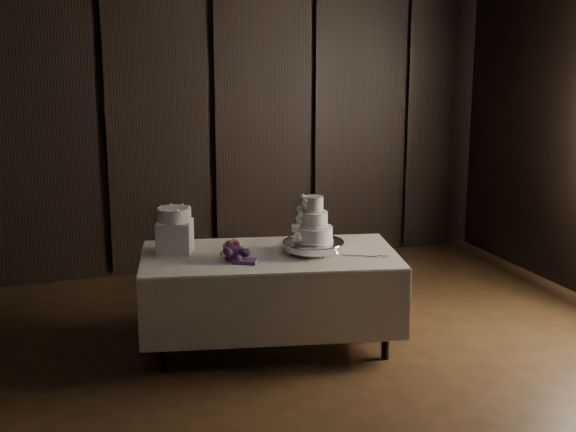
# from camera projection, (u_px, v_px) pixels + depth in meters

# --- Properties ---
(room) EXTENTS (6.08, 7.08, 3.08)m
(room) POSITION_uv_depth(u_px,v_px,m) (356.00, 188.00, 5.02)
(room) COLOR black
(room) RESTS_ON ground
(display_table) EXTENTS (2.17, 1.44, 0.76)m
(display_table) POSITION_uv_depth(u_px,v_px,m) (270.00, 295.00, 6.32)
(display_table) COLOR silver
(display_table) RESTS_ON ground
(cake_stand) EXTENTS (0.54, 0.54, 0.09)m
(cake_stand) POSITION_uv_depth(u_px,v_px,m) (313.00, 247.00, 6.27)
(cake_stand) COLOR silver
(cake_stand) RESTS_ON display_table
(wedding_cake) EXTENTS (0.33, 0.30, 0.36)m
(wedding_cake) POSITION_uv_depth(u_px,v_px,m) (311.00, 225.00, 6.20)
(wedding_cake) COLOR white
(wedding_cake) RESTS_ON cake_stand
(bouquet) EXTENTS (0.44, 0.48, 0.18)m
(bouquet) POSITION_uv_depth(u_px,v_px,m) (234.00, 252.00, 6.07)
(bouquet) COLOR #C6534F
(bouquet) RESTS_ON display_table
(box_pedestal) EXTENTS (0.34, 0.34, 0.25)m
(box_pedestal) POSITION_uv_depth(u_px,v_px,m) (175.00, 237.00, 6.26)
(box_pedestal) COLOR white
(box_pedestal) RESTS_ON display_table
(small_cake) EXTENTS (0.28, 0.28, 0.11)m
(small_cake) POSITION_uv_depth(u_px,v_px,m) (174.00, 214.00, 6.22)
(small_cake) COLOR white
(small_cake) RESTS_ON box_pedestal
(cake_knife) EXTENTS (0.33, 0.20, 0.01)m
(cake_knife) POSITION_uv_depth(u_px,v_px,m) (359.00, 256.00, 6.16)
(cake_knife) COLOR silver
(cake_knife) RESTS_ON display_table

